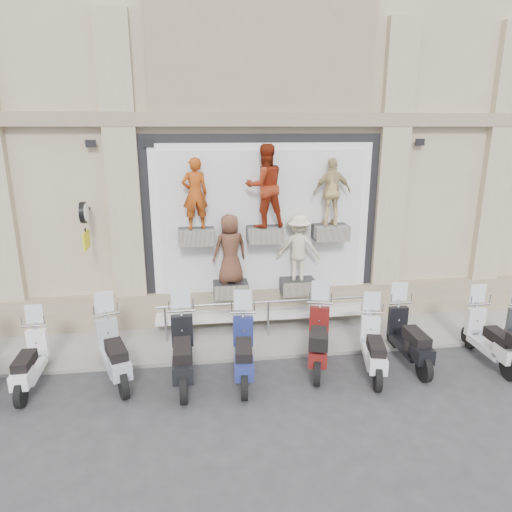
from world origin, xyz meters
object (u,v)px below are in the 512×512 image
(scooter_d, at_px, (182,341))
(scooter_e, at_px, (244,341))
(scooter_g, at_px, (374,338))
(scooter_i, at_px, (492,329))
(scooter_c, at_px, (113,342))
(scooter_f, at_px, (319,329))
(scooter_b, at_px, (29,352))
(guard_rail, at_px, (268,320))
(clock_sign_bracket, at_px, (84,219))
(scooter_h, at_px, (410,328))

(scooter_d, height_order, scooter_e, scooter_d)
(scooter_g, relative_size, scooter_i, 0.98)
(scooter_g, bearing_deg, scooter_e, -169.34)
(scooter_c, distance_m, scooter_f, 3.99)
(scooter_b, distance_m, scooter_g, 6.50)
(scooter_b, xyz_separation_m, scooter_f, (5.49, 0.03, 0.09))
(scooter_f, bearing_deg, scooter_i, 10.58)
(scooter_c, bearing_deg, scooter_d, -29.29)
(guard_rail, relative_size, scooter_c, 2.60)
(clock_sign_bracket, relative_size, scooter_i, 0.55)
(clock_sign_bracket, relative_size, scooter_f, 0.52)
(scooter_g, bearing_deg, scooter_i, 14.57)
(scooter_d, relative_size, scooter_f, 1.04)
(guard_rail, distance_m, scooter_i, 4.65)
(scooter_g, bearing_deg, scooter_f, 172.18)
(clock_sign_bracket, distance_m, scooter_i, 8.74)
(scooter_b, xyz_separation_m, scooter_g, (6.49, -0.36, 0.03))
(scooter_d, distance_m, scooter_e, 1.16)
(scooter_b, bearing_deg, scooter_c, 0.84)
(scooter_b, distance_m, scooter_h, 7.35)
(scooter_d, distance_m, scooter_g, 3.70)
(guard_rail, height_order, scooter_f, scooter_f)
(scooter_c, height_order, scooter_g, scooter_c)
(scooter_c, bearing_deg, guard_rail, 2.90)
(guard_rail, bearing_deg, clock_sign_bracket, 173.16)
(scooter_h, bearing_deg, scooter_c, 178.68)
(scooter_f, distance_m, scooter_g, 1.08)
(scooter_b, bearing_deg, guard_rail, 15.20)
(scooter_d, distance_m, scooter_h, 4.55)
(scooter_h, bearing_deg, scooter_i, -6.80)
(guard_rail, xyz_separation_m, scooter_b, (-4.69, -1.40, 0.24))
(guard_rail, height_order, scooter_e, scooter_e)
(scooter_g, xyz_separation_m, scooter_i, (2.51, 0.04, 0.01))
(scooter_c, xyz_separation_m, scooter_e, (2.45, -0.28, -0.00))
(scooter_e, relative_size, scooter_f, 0.98)
(scooter_c, xyz_separation_m, scooter_g, (4.99, -0.42, -0.05))
(scooter_b, height_order, scooter_i, scooter_i)
(scooter_d, relative_size, scooter_g, 1.13)
(guard_rail, xyz_separation_m, scooter_c, (-3.20, -1.34, 0.33))
(clock_sign_bracket, height_order, scooter_h, clock_sign_bracket)
(clock_sign_bracket, bearing_deg, scooter_d, -45.32)
(scooter_d, bearing_deg, scooter_b, 175.83)
(scooter_b, relative_size, scooter_g, 0.96)
(scooter_c, distance_m, scooter_g, 5.01)
(scooter_d, xyz_separation_m, scooter_e, (1.15, -0.07, -0.04))
(scooter_d, relative_size, scooter_e, 1.06)
(scooter_g, height_order, scooter_h, scooter_h)
(guard_rail, height_order, scooter_d, scooter_d)
(clock_sign_bracket, xyz_separation_m, scooter_f, (4.70, -1.83, -2.00))
(clock_sign_bracket, xyz_separation_m, scooter_b, (-0.79, -1.87, -2.09))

